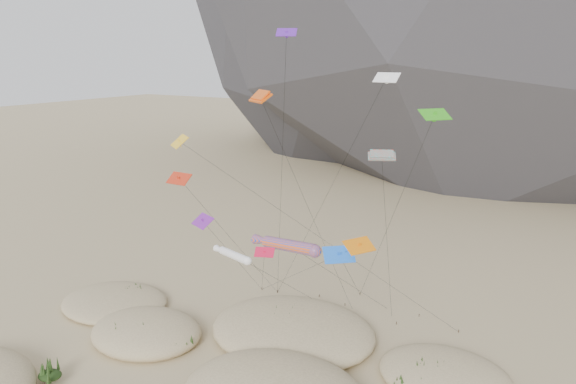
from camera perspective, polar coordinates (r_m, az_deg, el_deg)
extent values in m
ellipsoid|color=#CCB789|center=(57.34, -14.19, -13.64)|extent=(11.22, 9.53, 2.90)
ellipsoid|color=#CCB789|center=(55.88, 0.48, -13.87)|extent=(16.43, 13.97, 3.19)
ellipsoid|color=#CCB789|center=(51.22, 15.60, -17.49)|extent=(11.14, 9.47, 2.29)
ellipsoid|color=#CCB789|center=(65.04, -17.21, -10.64)|extent=(12.09, 10.28, 1.87)
ellipsoid|color=black|center=(52.81, -23.03, -16.76)|extent=(2.06, 1.76, 0.62)
ellipsoid|color=black|center=(56.26, -15.98, -14.16)|extent=(3.06, 2.62, 0.92)
ellipsoid|color=black|center=(54.43, -11.32, -15.00)|extent=(2.21, 1.89, 0.66)
ellipsoid|color=black|center=(47.99, -2.80, -18.45)|extent=(3.82, 3.27, 1.15)
ellipsoid|color=black|center=(57.19, -0.86, -12.86)|extent=(3.52, 3.01, 1.06)
ellipsoid|color=black|center=(55.22, -0.63, -14.02)|extent=(2.26, 1.93, 0.68)
ellipsoid|color=black|center=(50.86, 13.86, -17.37)|extent=(2.25, 1.93, 0.68)
ellipsoid|color=black|center=(66.85, -15.57, -9.76)|extent=(2.64, 2.26, 0.79)
ellipsoid|color=black|center=(64.53, -16.54, -10.81)|extent=(2.19, 1.88, 0.66)
cylinder|color=#3F2D1E|center=(64.50, 3.19, -10.47)|extent=(0.08, 0.08, 0.30)
cylinder|color=#3F2D1E|center=(65.44, 7.33, -10.20)|extent=(0.08, 0.08, 0.30)
cylinder|color=#3F2D1E|center=(62.63, 5.81, -11.30)|extent=(0.08, 0.08, 0.30)
cylinder|color=#3F2D1E|center=(61.56, 13.18, -12.09)|extent=(0.08, 0.08, 0.30)
cylinder|color=#3F2D1E|center=(59.48, 10.95, -12.94)|extent=(0.08, 0.08, 0.30)
cylinder|color=#3F2D1E|center=(66.30, -2.67, -9.76)|extent=(0.08, 0.08, 0.30)
cylinder|color=#3F2D1E|center=(59.41, 16.95, -13.35)|extent=(0.08, 0.08, 0.30)
cylinder|color=#3F2D1E|center=(65.48, -1.07, -10.06)|extent=(0.08, 0.08, 0.30)
cylinder|color=#FC601A|center=(45.09, 0.15, -5.47)|extent=(5.54, 2.19, 1.54)
sphere|color=#FC601A|center=(43.32, 2.74, -6.02)|extent=(1.04, 1.04, 1.04)
cone|color=#FC601A|center=(47.16, -2.46, -4.95)|extent=(2.38, 1.37, 1.11)
cylinder|color=black|center=(53.64, 5.86, -9.05)|extent=(2.39, 16.73, 11.82)
cylinder|color=white|center=(51.57, -5.48, -6.43)|extent=(4.52, 2.51, 1.05)
sphere|color=white|center=(49.66, -4.14, -7.00)|extent=(0.77, 0.77, 0.77)
cone|color=white|center=(53.71, -6.84, -5.89)|extent=(1.98, 1.35, 0.78)
cylinder|color=black|center=(56.75, -0.38, -9.24)|extent=(3.66, 11.60, 8.91)
cube|color=#DF4E0B|center=(46.64, -2.82, 9.56)|extent=(2.89, 2.49, 0.81)
cube|color=#DF4E0B|center=(46.62, -2.82, 9.82)|extent=(2.41, 2.05, 0.79)
cylinder|color=black|center=(53.29, 2.51, -2.61)|extent=(3.25, 12.59, 23.26)
cube|color=red|center=(46.83, 9.50, 3.60)|extent=(2.44, 1.81, 0.63)
cube|color=red|center=(46.79, 9.51, 3.84)|extent=(2.05, 1.48, 0.62)
cylinder|color=black|center=(53.46, 10.05, -5.41)|extent=(1.61, 8.85, 18.55)
cube|color=red|center=(44.10, -2.41, -6.13)|extent=(1.72, 1.31, 0.59)
cube|color=red|center=(44.15, -2.40, -6.31)|extent=(0.24, 0.23, 0.53)
cylinder|color=black|center=(55.19, -2.56, -8.36)|extent=(10.90, 15.95, 11.64)
cube|color=#771B9F|center=(52.40, -8.66, -2.93)|extent=(2.72, 2.14, 0.93)
cube|color=#771B9F|center=(52.44, -8.66, -3.09)|extent=(0.38, 0.37, 0.82)
cylinder|color=black|center=(59.18, -5.34, -6.80)|extent=(1.52, 12.01, 11.69)
cube|color=#5A1DA9|center=(46.57, -0.15, 15.92)|extent=(1.83, 1.38, 0.67)
cube|color=#5A1DA9|center=(46.56, -0.15, 15.74)|extent=(0.26, 0.27, 0.56)
cylinder|color=black|center=(54.64, -0.69, 0.65)|extent=(7.74, 10.88, 28.36)
cube|color=green|center=(42.62, 14.71, 7.63)|extent=(2.36, 2.50, 0.74)
cube|color=green|center=(42.64, 14.70, 7.43)|extent=(0.31, 0.32, 0.78)
cylinder|color=black|center=(53.31, 10.25, -3.24)|extent=(11.48, 14.37, 22.41)
cube|color=blue|center=(41.74, 5.20, -6.34)|extent=(2.49, 2.35, 1.00)
cube|color=blue|center=(41.79, 5.19, -6.54)|extent=(0.43, 0.44, 0.77)
cylinder|color=black|center=(53.57, 6.49, -8.75)|extent=(6.52, 19.67, 12.33)
cube|color=orange|center=(39.49, 7.24, -5.43)|extent=(2.05, 2.46, 0.76)
cube|color=orange|center=(39.54, 7.24, -5.64)|extent=(0.30, 0.32, 0.75)
cylinder|color=black|center=(52.70, 1.05, -8.22)|extent=(19.01, 16.29, 13.74)
cube|color=yellow|center=(53.53, -10.97, 5.07)|extent=(2.81, 2.53, 1.05)
cube|color=yellow|center=(53.56, -10.97, 4.91)|extent=(0.45, 0.46, 0.86)
cylinder|color=black|center=(54.13, 3.56, -4.82)|extent=(24.05, 12.45, 18.74)
cube|color=white|center=(48.86, 9.99, 11.38)|extent=(2.15, 1.17, 0.80)
cube|color=white|center=(48.87, 9.98, 11.21)|extent=(0.26, 0.24, 0.72)
cylinder|color=black|center=(55.95, 3.64, -0.97)|extent=(14.18, 5.22, 24.75)
cube|color=red|center=(49.93, -11.01, 1.35)|extent=(2.20, 1.14, 0.87)
cube|color=red|center=(49.97, -11.00, 1.18)|extent=(0.27, 0.28, 0.74)
cylinder|color=black|center=(57.23, -5.41, -5.19)|extent=(1.07, 14.56, 16.09)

